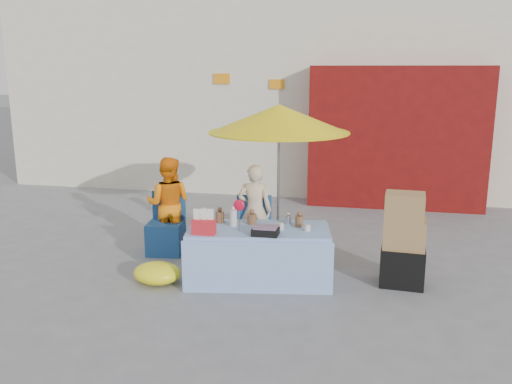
% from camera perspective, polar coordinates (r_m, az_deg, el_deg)
% --- Properties ---
extents(ground, '(80.00, 80.00, 0.00)m').
position_cam_1_polar(ground, '(6.79, -3.58, -9.26)').
color(ground, slate).
rests_on(ground, ground).
extents(backdrop, '(14.00, 8.00, 7.80)m').
position_cam_1_polar(backdrop, '(13.63, 7.10, 15.15)').
color(backdrop, silver).
rests_on(backdrop, ground).
extents(market_table, '(1.86, 1.09, 1.06)m').
position_cam_1_polar(market_table, '(6.66, 0.21, -6.53)').
color(market_table, '#8FB0E5').
rests_on(market_table, ground).
extents(chair_left, '(0.53, 0.52, 0.85)m').
position_cam_1_polar(chair_left, '(7.77, -9.44, -4.51)').
color(chair_left, '#1D4A89').
rests_on(chair_left, ground).
extents(chair_right, '(0.53, 0.52, 0.85)m').
position_cam_1_polar(chair_right, '(7.42, -0.36, -5.17)').
color(chair_right, '#1D4A89').
rests_on(chair_right, ground).
extents(vendor_orange, '(0.71, 0.58, 1.35)m').
position_cam_1_polar(vendor_orange, '(7.78, -9.19, -1.27)').
color(vendor_orange, orange).
rests_on(vendor_orange, ground).
extents(vendor_beige, '(0.50, 0.36, 1.29)m').
position_cam_1_polar(vendor_beige, '(7.44, -0.14, -1.99)').
color(vendor_beige, beige).
rests_on(vendor_beige, ground).
extents(umbrella, '(1.90, 1.90, 2.09)m').
position_cam_1_polar(umbrella, '(7.31, 2.43, 7.66)').
color(umbrella, gray).
rests_on(umbrella, ground).
extents(box_stack, '(0.54, 0.46, 1.14)m').
position_cam_1_polar(box_stack, '(6.71, 15.27, -5.21)').
color(box_stack, black).
rests_on(box_stack, ground).
extents(tarp_bundle, '(0.68, 0.60, 0.26)m').
position_cam_1_polar(tarp_bundle, '(6.75, -10.37, -8.40)').
color(tarp_bundle, '#FFF31A').
rests_on(tarp_bundle, ground).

